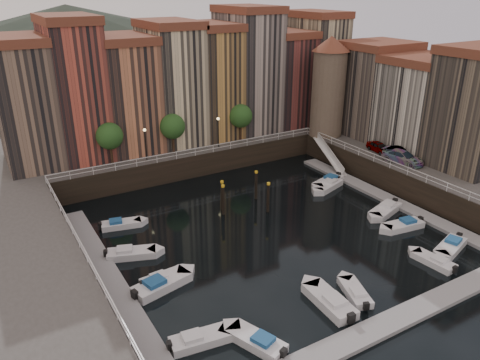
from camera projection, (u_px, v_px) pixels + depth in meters
ground at (264, 229)px, 47.94m from camera, size 200.00×200.00×0.00m
quay_far at (166, 145)px, 68.02m from camera, size 80.00×20.00×3.00m
quay_right at (459, 170)px, 58.87m from camera, size 20.00×36.00×3.00m
dock_left at (110, 278)px, 39.50m from camera, size 2.00×28.00×0.35m
dock_right at (384, 197)px, 54.66m from camera, size 2.00×28.00×0.35m
dock_near at (390, 322)px, 34.36m from camera, size 30.00×2.00×0.35m
mountains at (58, 42)px, 133.11m from camera, size 145.00×100.00×18.00m
far_terrace at (192, 81)px, 63.93m from camera, size 48.70×10.30×17.50m
right_terrace at (423, 99)px, 59.66m from camera, size 9.30×24.30×14.00m
corner_tower at (329, 85)px, 64.88m from camera, size 5.20×5.20×13.80m
promenade_trees at (177, 126)px, 59.24m from camera, size 21.20×3.20×5.20m
street_lamps at (183, 133)px, 58.86m from camera, size 10.36×0.36×4.18m
railings at (239, 179)px, 50.36m from camera, size 36.08×34.04×0.52m
gangway at (329, 154)px, 63.15m from camera, size 2.78×8.32×3.73m
mooring_pilings at (243, 195)px, 51.63m from camera, size 5.58×3.89×3.78m
boat_left_0 at (199, 340)px, 32.46m from camera, size 4.55×2.14×1.02m
boat_left_1 at (161, 284)px, 38.33m from camera, size 5.38×2.98×1.20m
boat_left_2 at (164, 279)px, 39.21m from camera, size 4.35×1.85×0.99m
boat_left_3 at (130, 253)px, 42.85m from camera, size 4.74×3.09×1.07m
boat_left_4 at (120, 224)px, 48.12m from camera, size 4.34×2.37×0.97m
boat_right_0 at (451, 246)px, 44.00m from camera, size 4.74×2.91×1.06m
boat_right_1 at (404, 225)px, 47.89m from camera, size 4.68×2.21×1.05m
boat_right_2 at (385, 210)px, 51.08m from camera, size 5.03×3.08×1.13m
boat_right_3 at (328, 185)px, 57.29m from camera, size 4.88×3.05×1.10m
boat_right_4 at (328, 182)px, 58.30m from camera, size 5.10×3.11×1.14m
boat_near_0 at (257, 341)px, 32.30m from camera, size 3.11×4.70×1.06m
boat_near_1 at (330, 302)px, 36.23m from camera, size 2.20×5.32×1.21m
boat_near_2 at (355, 293)px, 37.44m from camera, size 2.70×4.22×0.95m
boat_near_3 at (435, 261)px, 41.69m from camera, size 1.87×4.16×0.94m
car_a at (379, 148)px, 60.30m from camera, size 2.09×4.02×1.31m
car_b at (398, 154)px, 57.75m from camera, size 1.93×4.53×1.45m
car_c at (403, 158)px, 56.56m from camera, size 3.17×5.52×1.51m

